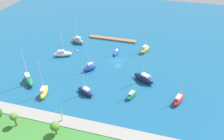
{
  "coord_description": "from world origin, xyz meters",
  "views": [
    {
      "loc": [
        -17.48,
        71.91,
        47.18
      ],
      "look_at": [
        0.0,
        8.74,
        1.5
      ],
      "focal_mm": 36.26,
      "sensor_mm": 36.0,
      "label": 1
    }
  ],
  "objects_px": {
    "harbor_beacon": "(62,115)",
    "sailboat_green_east_end": "(29,80)",
    "sailboat_yellow_far_north": "(44,92)",
    "sailboat_blue_along_channel": "(90,68)",
    "pier_dock": "(112,39)",
    "sailboat_green_lone_north": "(132,94)",
    "park_tree_center": "(14,117)",
    "sailboat_red_center_basin": "(178,99)",
    "mooring_buoy_white": "(77,51)",
    "park_tree_midwest": "(55,127)",
    "sailboat_navy_inner_mooring": "(144,78)",
    "sailboat_gray_near_pier": "(77,40)",
    "sailboat_white_off_beacon": "(63,54)",
    "sailboat_yellow_west_end": "(145,49)",
    "sailboat_blue_mid_basin": "(116,52)",
    "sailboat_navy_by_breakwater": "(86,91)"
  },
  "relations": [
    {
      "from": "sailboat_gray_near_pier",
      "to": "sailboat_yellow_far_north",
      "type": "bearing_deg",
      "value": 113.15
    },
    {
      "from": "sailboat_gray_near_pier",
      "to": "mooring_buoy_white",
      "type": "relative_size",
      "value": 18.86
    },
    {
      "from": "sailboat_yellow_far_north",
      "to": "sailboat_red_center_basin",
      "type": "xyz_separation_m",
      "value": [
        -40.63,
        -7.76,
        -0.16
      ]
    },
    {
      "from": "park_tree_midwest",
      "to": "sailboat_navy_inner_mooring",
      "type": "distance_m",
      "value": 34.17
    },
    {
      "from": "park_tree_center",
      "to": "mooring_buoy_white",
      "type": "distance_m",
      "value": 42.18
    },
    {
      "from": "sailboat_gray_near_pier",
      "to": "sailboat_navy_inner_mooring",
      "type": "height_order",
      "value": "sailboat_navy_inner_mooring"
    },
    {
      "from": "sailboat_green_lone_north",
      "to": "sailboat_gray_near_pier",
      "type": "relative_size",
      "value": 0.68
    },
    {
      "from": "sailboat_white_off_beacon",
      "to": "sailboat_blue_mid_basin",
      "type": "distance_m",
      "value": 21.36
    },
    {
      "from": "park_tree_midwest",
      "to": "sailboat_green_lone_north",
      "type": "distance_m",
      "value": 25.6
    },
    {
      "from": "sailboat_green_lone_north",
      "to": "harbor_beacon",
      "type": "bearing_deg",
      "value": 154.7
    },
    {
      "from": "sailboat_green_lone_north",
      "to": "sailboat_yellow_far_north",
      "type": "xyz_separation_m",
      "value": [
        26.67,
        6.47,
        0.36
      ]
    },
    {
      "from": "park_tree_center",
      "to": "harbor_beacon",
      "type": "bearing_deg",
      "value": -156.62
    },
    {
      "from": "sailboat_green_east_end",
      "to": "sailboat_blue_along_channel",
      "type": "bearing_deg",
      "value": 79.66
    },
    {
      "from": "pier_dock",
      "to": "harbor_beacon",
      "type": "xyz_separation_m",
      "value": [
        -0.2,
        51.32,
        3.07
      ]
    },
    {
      "from": "sailboat_blue_mid_basin",
      "to": "pier_dock",
      "type": "bearing_deg",
      "value": -152.07
    },
    {
      "from": "park_tree_center",
      "to": "sailboat_red_center_basin",
      "type": "distance_m",
      "value": 46.38
    },
    {
      "from": "park_tree_midwest",
      "to": "sailboat_yellow_west_end",
      "type": "distance_m",
      "value": 51.14
    },
    {
      "from": "sailboat_yellow_far_north",
      "to": "sailboat_green_east_end",
      "type": "bearing_deg",
      "value": 49.12
    },
    {
      "from": "sailboat_green_east_end",
      "to": "park_tree_midwest",
      "type": "bearing_deg",
      "value": 0.84
    },
    {
      "from": "sailboat_white_off_beacon",
      "to": "sailboat_blue_mid_basin",
      "type": "relative_size",
      "value": 1.28
    },
    {
      "from": "sailboat_yellow_far_north",
      "to": "sailboat_navy_inner_mooring",
      "type": "bearing_deg",
      "value": -75.91
    },
    {
      "from": "pier_dock",
      "to": "harbor_beacon",
      "type": "bearing_deg",
      "value": 90.22
    },
    {
      "from": "park_tree_midwest",
      "to": "sailboat_green_lone_north",
      "type": "bearing_deg",
      "value": -127.5
    },
    {
      "from": "harbor_beacon",
      "to": "sailboat_navy_by_breakwater",
      "type": "relative_size",
      "value": 0.35
    },
    {
      "from": "pier_dock",
      "to": "sailboat_green_lone_north",
      "type": "xyz_separation_m",
      "value": [
        -16.1,
        35.59,
        0.59
      ]
    },
    {
      "from": "harbor_beacon",
      "to": "sailboat_navy_by_breakwater",
      "type": "distance_m",
      "value": 13.38
    },
    {
      "from": "sailboat_yellow_far_north",
      "to": "sailboat_white_off_beacon",
      "type": "relative_size",
      "value": 1.16
    },
    {
      "from": "sailboat_green_lone_north",
      "to": "mooring_buoy_white",
      "type": "relative_size",
      "value": 12.74
    },
    {
      "from": "sailboat_navy_by_breakwater",
      "to": "sailboat_yellow_west_end",
      "type": "distance_m",
      "value": 34.24
    },
    {
      "from": "park_tree_center",
      "to": "sailboat_navy_by_breakwater",
      "type": "xyz_separation_m",
      "value": [
        -12.54,
        -17.83,
        -3.25
      ]
    },
    {
      "from": "park_tree_midwest",
      "to": "mooring_buoy_white",
      "type": "relative_size",
      "value": 6.21
    },
    {
      "from": "sailboat_yellow_far_north",
      "to": "sailboat_navy_inner_mooring",
      "type": "xyz_separation_m",
      "value": [
        -28.94,
        -15.38,
        -0.0
      ]
    },
    {
      "from": "sailboat_yellow_far_north",
      "to": "sailboat_white_off_beacon",
      "type": "xyz_separation_m",
      "value": [
        4.68,
        -23.07,
        -0.18
      ]
    },
    {
      "from": "sailboat_green_lone_north",
      "to": "sailboat_navy_inner_mooring",
      "type": "xyz_separation_m",
      "value": [
        -2.27,
        -8.91,
        0.36
      ]
    },
    {
      "from": "harbor_beacon",
      "to": "sailboat_green_east_end",
      "type": "relative_size",
      "value": 0.29
    },
    {
      "from": "sailboat_blue_mid_basin",
      "to": "sailboat_navy_by_breakwater",
      "type": "bearing_deg",
      "value": -1.13
    },
    {
      "from": "sailboat_yellow_west_end",
      "to": "mooring_buoy_white",
      "type": "distance_m",
      "value": 27.96
    },
    {
      "from": "harbor_beacon",
      "to": "sailboat_yellow_west_end",
      "type": "xyz_separation_m",
      "value": [
        -15.6,
        -44.31,
        -2.16
      ]
    },
    {
      "from": "sailboat_green_lone_north",
      "to": "sailboat_red_center_basin",
      "type": "xyz_separation_m",
      "value": [
        -13.96,
        -1.29,
        0.2
      ]
    },
    {
      "from": "harbor_beacon",
      "to": "sailboat_white_off_beacon",
      "type": "xyz_separation_m",
      "value": [
        15.46,
        -32.32,
        -2.3
      ]
    },
    {
      "from": "park_tree_center",
      "to": "sailboat_yellow_far_north",
      "type": "distance_m",
      "value": 14.33
    },
    {
      "from": "sailboat_yellow_far_north",
      "to": "sailboat_navy_by_breakwater",
      "type": "height_order",
      "value": "sailboat_yellow_far_north"
    },
    {
      "from": "sailboat_green_lone_north",
      "to": "mooring_buoy_white",
      "type": "distance_m",
      "value": 34.79
    },
    {
      "from": "park_tree_center",
      "to": "park_tree_midwest",
      "type": "bearing_deg",
      "value": -178.52
    },
    {
      "from": "sailboat_red_center_basin",
      "to": "sailboat_yellow_far_north",
      "type": "bearing_deg",
      "value": 122.17
    },
    {
      "from": "sailboat_yellow_far_north",
      "to": "sailboat_blue_along_channel",
      "type": "bearing_deg",
      "value": -42.8
    },
    {
      "from": "sailboat_blue_mid_basin",
      "to": "sailboat_yellow_far_north",
      "type": "bearing_deg",
      "value": -21.48
    },
    {
      "from": "sailboat_white_off_beacon",
      "to": "sailboat_gray_near_pier",
      "type": "distance_m",
      "value": 11.94
    },
    {
      "from": "sailboat_yellow_west_end",
      "to": "sailboat_blue_mid_basin",
      "type": "xyz_separation_m",
      "value": [
        10.93,
        4.82,
        -0.49
      ]
    },
    {
      "from": "sailboat_navy_inner_mooring",
      "to": "mooring_buoy_white",
      "type": "height_order",
      "value": "sailboat_navy_inner_mooring"
    }
  ]
}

